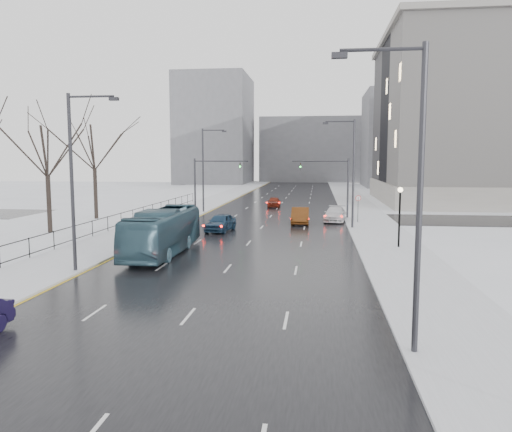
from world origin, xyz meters
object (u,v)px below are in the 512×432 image
at_px(streetlight_r_mid, 351,168).
at_px(streetlight_l_near, 75,174).
at_px(tree_park_d, 50,234).
at_px(no_uturn_sign, 358,201).
at_px(tree_park_e, 97,220).
at_px(sedan_right_near, 300,216).
at_px(lamppost_r_mid, 400,208).
at_px(sedan_center_near, 221,222).
at_px(sedan_center_far, 274,202).
at_px(mast_signal_left, 204,180).
at_px(streetlight_r_near, 413,185).
at_px(bus, 163,231).
at_px(sedan_right_far, 335,214).
at_px(streetlight_l_far, 205,166).
at_px(mast_signal_right, 338,181).

xyz_separation_m(streetlight_r_mid, streetlight_l_near, (-16.33, -20.00, 0.00)).
bearing_deg(tree_park_d, no_uturn_sign, 20.32).
relative_size(streetlight_r_mid, streetlight_l_near, 1.00).
relative_size(tree_park_e, sedan_right_near, 2.75).
bearing_deg(lamppost_r_mid, tree_park_e, 154.38).
distance_m(sedan_center_near, sedan_center_far, 23.24).
height_order(tree_park_d, mast_signal_left, mast_signal_left).
bearing_deg(streetlight_l_near, streetlight_r_near, -31.48).
bearing_deg(sedan_center_far, bus, -99.12).
relative_size(bus, sedan_right_far, 2.13).
bearing_deg(tree_park_d, streetlight_r_mid, 13.01).
xyz_separation_m(streetlight_l_near, lamppost_r_mid, (19.17, 10.00, -2.67)).
distance_m(streetlight_l_near, sedan_center_near, 18.24).
bearing_deg(streetlight_l_far, streetlight_r_mid, -36.30).
distance_m(lamppost_r_mid, sedan_center_near, 16.07).
height_order(lamppost_r_mid, no_uturn_sign, lamppost_r_mid).
bearing_deg(tree_park_d, tree_park_e, 92.29).
relative_size(sedan_right_far, sedan_center_far, 1.27).
bearing_deg(streetlight_l_near, lamppost_r_mid, 27.55).
bearing_deg(tree_park_d, bus, -32.19).
distance_m(tree_park_d, no_uturn_sign, 28.88).
bearing_deg(no_uturn_sign, tree_park_d, -159.68).
relative_size(streetlight_l_near, streetlight_l_far, 1.00).
relative_size(streetlight_l_far, bus, 0.91).
xyz_separation_m(tree_park_e, no_uturn_sign, (27.40, 0.00, 2.30)).
xyz_separation_m(streetlight_l_near, bus, (3.03, 6.03, -4.05)).
bearing_deg(streetlight_r_mid, lamppost_r_mid, -74.18).
bearing_deg(tree_park_e, tree_park_d, -87.71).
xyz_separation_m(streetlight_r_near, bus, (-13.31, 16.03, -4.05)).
relative_size(lamppost_r_mid, sedan_center_far, 1.06).
bearing_deg(sedan_right_far, streetlight_r_mid, -71.04).
bearing_deg(sedan_right_near, streetlight_l_far, 141.65).
bearing_deg(no_uturn_sign, bus, -128.59).
distance_m(tree_park_e, sedan_center_near, 16.48).
distance_m(streetlight_l_near, lamppost_r_mid, 21.78).
bearing_deg(streetlight_l_near, streetlight_l_far, 90.00).
bearing_deg(sedan_right_near, mast_signal_right, 51.77).
bearing_deg(streetlight_l_near, tree_park_e, 112.69).
bearing_deg(sedan_right_far, streetlight_r_near, -81.37).
height_order(tree_park_d, lamppost_r_mid, tree_park_d).
bearing_deg(streetlight_r_mid, sedan_right_near, 147.17).
xyz_separation_m(mast_signal_right, sedan_center_near, (-10.67, -11.07, -3.28)).
height_order(streetlight_r_mid, sedan_center_near, streetlight_r_mid).
bearing_deg(tree_park_d, sedan_right_far, 24.69).
height_order(tree_park_d, streetlight_l_far, streetlight_l_far).
bearing_deg(lamppost_r_mid, sedan_right_near, 119.96).
height_order(tree_park_d, tree_park_e, tree_park_e).
distance_m(streetlight_r_near, bus, 21.22).
height_order(tree_park_e, sedan_center_near, tree_park_e).
bearing_deg(mast_signal_left, streetlight_r_near, -67.82).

